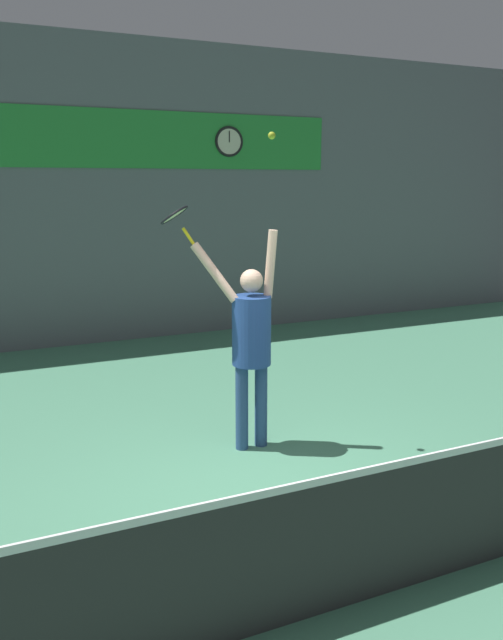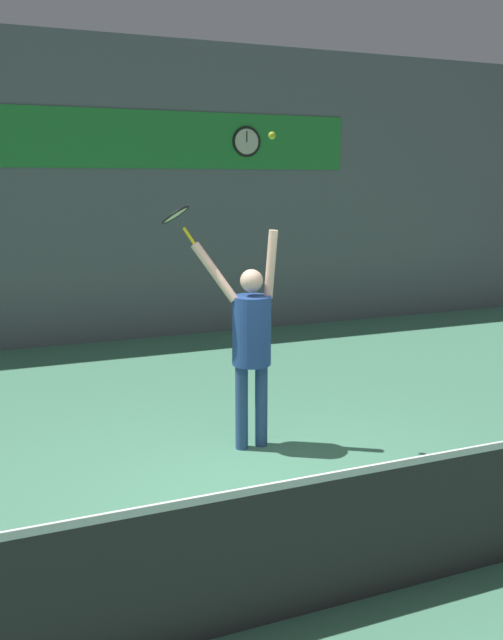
# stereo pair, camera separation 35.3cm
# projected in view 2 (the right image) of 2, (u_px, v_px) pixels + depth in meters

# --- Properties ---
(ground_plane) EXTENTS (18.00, 18.00, 0.00)m
(ground_plane) POSITION_uv_depth(u_px,v_px,m) (271.00, 511.00, 5.23)
(ground_plane) COLOR #4C8C6B
(back_wall) EXTENTS (18.00, 0.10, 5.00)m
(back_wall) POSITION_uv_depth(u_px,v_px,m) (128.00, 194.00, 10.46)
(back_wall) COLOR slate
(back_wall) RESTS_ON ground_plane
(sponsor_banner) EXTENTS (7.91, 0.02, 0.94)m
(sponsor_banner) POSITION_uv_depth(u_px,v_px,m) (127.00, 139.00, 10.21)
(sponsor_banner) COLOR #288C38
(scoreboard_clock) EXTENTS (0.53, 0.05, 0.53)m
(scoreboard_clock) POSITION_uv_depth(u_px,v_px,m) (247.00, 142.00, 10.91)
(scoreboard_clock) COLOR beige
(court_net) EXTENTS (8.00, 0.07, 1.06)m
(court_net) POSITION_uv_depth(u_px,v_px,m) (346.00, 535.00, 3.98)
(court_net) COLOR #333333
(court_net) RESTS_ON ground_plane
(tennis_player) EXTENTS (0.84, 0.52, 2.25)m
(tennis_player) POSITION_uv_depth(u_px,v_px,m) (251.00, 337.00, 6.25)
(tennis_player) COLOR #2D4C7F
(tennis_player) RESTS_ON ground_plane
(tennis_racket) EXTENTS (0.40, 0.42, 0.39)m
(tennis_racket) POSITION_uv_depth(u_px,v_px,m) (176.00, 216.00, 6.09)
(tennis_racket) COLOR yellow
(tennis_ball) EXTENTS (0.07, 0.07, 0.07)m
(tennis_ball) POSITION_uv_depth(u_px,v_px,m) (272.00, 135.00, 5.86)
(tennis_ball) COLOR #CCDB2D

